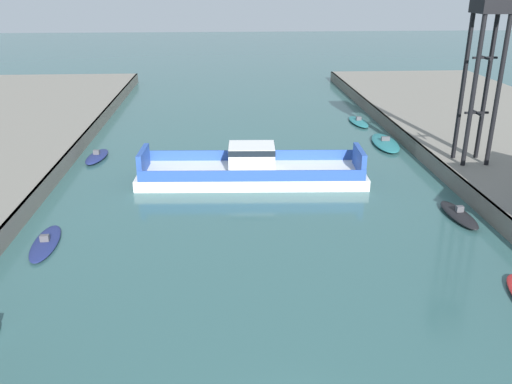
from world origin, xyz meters
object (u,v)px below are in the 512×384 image
Objects in this scene: chain_ferry at (252,170)px; moored_boat_mid_left at (97,157)px; moored_boat_far_right at (385,143)px; moored_boat_far_left at (459,215)px; moored_boat_near_left at (358,122)px; moored_boat_mid_right at (45,243)px; crane_tower at (490,26)px.

chain_ferry is 18.89m from moored_boat_mid_left.
moored_boat_far_right is at bearing 5.69° from moored_boat_mid_left.
moored_boat_far_left reaches higher than moored_boat_mid_left.
moored_boat_mid_left is 0.95× the size of moored_boat_far_left.
moored_boat_near_left is 1.10× the size of moored_boat_far_left.
moored_boat_near_left is 48.27m from moored_boat_mid_right.
moored_boat_mid_right is at bearing -141.32° from chain_ferry.
moored_boat_far_left is at bearing -31.04° from chain_ferry.
moored_boat_far_right is (17.01, 11.47, -0.83)m from chain_ferry.
moored_boat_mid_right is 43.24m from crane_tower.
moored_boat_mid_left is 38.70m from moored_boat_far_left.
moored_boat_far_left reaches higher than moored_boat_mid_right.
crane_tower reaches higher than moored_boat_near_left.
moored_boat_far_left is 21.72m from moored_boat_far_right.
crane_tower is at bearing -12.18° from moored_boat_mid_left.
moored_boat_far_left is at bearing -88.73° from moored_boat_near_left.
moored_boat_mid_right is 1.06× the size of moored_boat_far_left.
moored_boat_far_left reaches higher than moored_boat_far_right.
moored_boat_mid_right is at bearing -143.63° from moored_boat_far_right.
chain_ferry reaches higher than moored_boat_far_right.
moored_boat_far_left is (0.72, -32.47, 0.07)m from moored_boat_near_left.
moored_boat_mid_right is at bearing -161.61° from crane_tower.
crane_tower is at bearing -66.75° from moored_boat_far_right.
moored_boat_near_left is (16.31, 22.22, -0.87)m from chain_ferry.
crane_tower is at bearing -0.96° from chain_ferry.
chain_ferry is at bearing -25.35° from moored_boat_mid_left.
moored_boat_mid_left is at bearing 151.73° from moored_boat_far_left.
crane_tower reaches higher than chain_ferry.
crane_tower reaches higher than moored_boat_mid_right.
moored_boat_mid_right is (-32.79, -35.42, -0.05)m from moored_boat_near_left.
moored_boat_mid_left reaches higher than moored_boat_mid_right.
chain_ferry is 2.67× the size of moored_boat_far_right.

